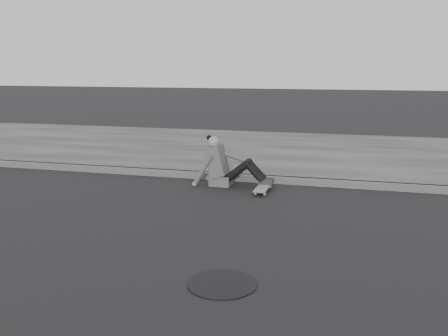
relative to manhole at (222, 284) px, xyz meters
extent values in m
plane|color=black|center=(-0.73, 1.75, -0.01)|extent=(80.00, 80.00, 0.00)
cube|color=#4E4E4E|center=(-0.73, 4.33, 0.05)|extent=(24.00, 0.16, 0.12)
cube|color=#3E3E3E|center=(-0.73, 7.35, 0.05)|extent=(24.00, 6.00, 0.12)
cylinder|color=black|center=(0.00, 0.00, 0.00)|extent=(0.67, 0.67, 0.01)
cylinder|color=gray|center=(-0.38, 3.41, 0.02)|extent=(0.03, 0.05, 0.05)
cylinder|color=gray|center=(-0.23, 3.41, 0.02)|extent=(0.03, 0.05, 0.05)
cylinder|color=gray|center=(-0.38, 3.93, 0.02)|extent=(0.03, 0.05, 0.05)
cylinder|color=gray|center=(-0.23, 3.93, 0.02)|extent=(0.03, 0.05, 0.05)
cube|color=#2B2B2E|center=(-0.31, 3.41, 0.05)|extent=(0.16, 0.04, 0.03)
cube|color=#2B2B2E|center=(-0.31, 3.93, 0.05)|extent=(0.16, 0.04, 0.03)
cube|color=slate|center=(-0.31, 3.67, 0.07)|extent=(0.20, 0.78, 0.02)
cube|color=#49494B|center=(-1.11, 3.92, 0.08)|extent=(0.36, 0.34, 0.18)
cube|color=#49494B|center=(-1.18, 3.92, 0.42)|extent=(0.37, 0.40, 0.57)
cube|color=#49494B|center=(-1.31, 3.92, 0.54)|extent=(0.14, 0.30, 0.20)
cylinder|color=gray|center=(-1.23, 3.92, 0.66)|extent=(0.09, 0.09, 0.08)
sphere|color=gray|center=(-1.24, 3.92, 0.75)|extent=(0.20, 0.20, 0.20)
sphere|color=black|center=(-1.33, 3.94, 0.82)|extent=(0.09, 0.09, 0.09)
cylinder|color=black|center=(-0.79, 3.83, 0.28)|extent=(0.43, 0.13, 0.39)
cylinder|color=black|center=(-0.79, 4.01, 0.28)|extent=(0.43, 0.13, 0.39)
cylinder|color=black|center=(-0.49, 3.83, 0.27)|extent=(0.35, 0.11, 0.36)
cylinder|color=black|center=(-0.49, 4.01, 0.27)|extent=(0.35, 0.11, 0.36)
sphere|color=black|center=(-0.63, 3.83, 0.41)|extent=(0.13, 0.13, 0.13)
sphere|color=black|center=(-0.63, 4.01, 0.41)|extent=(0.13, 0.13, 0.13)
cube|color=#2A2A2A|center=(-0.31, 3.83, 0.12)|extent=(0.24, 0.08, 0.07)
cube|color=#2A2A2A|center=(-0.31, 4.01, 0.12)|extent=(0.24, 0.08, 0.07)
cylinder|color=#49494B|center=(-1.38, 3.71, 0.28)|extent=(0.38, 0.08, 0.58)
sphere|color=gray|center=(-1.53, 3.70, 0.03)|extent=(0.08, 0.08, 0.08)
cylinder|color=#49494B|center=(-0.94, 4.08, 0.48)|extent=(0.48, 0.08, 0.21)
camera|label=1|loc=(1.19, -4.28, 2.04)|focal=40.00mm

